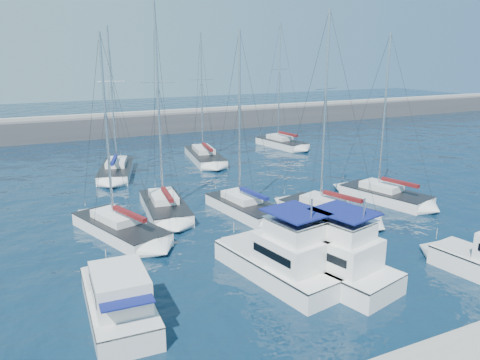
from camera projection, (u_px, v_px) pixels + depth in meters
name	position (u px, v px, depth m)	size (l,w,h in m)	color
ground	(335.00, 255.00, 29.97)	(220.00, 220.00, 0.00)	black
breakwater	(138.00, 127.00, 74.94)	(160.00, 6.00, 4.45)	#424244
motor_yacht_port_outer	(119.00, 302.00, 22.51)	(3.20, 7.51, 3.20)	silver
motor_yacht_port_inner	(284.00, 260.00, 26.59)	(5.03, 8.86, 4.69)	white
motor_yacht_stbd_inner	(330.00, 260.00, 26.61)	(5.55, 9.21, 4.69)	white
sailboat_mid_a	(120.00, 228.00, 33.14)	(5.69, 9.14, 14.21)	white
sailboat_mid_b	(165.00, 206.00, 37.68)	(3.93, 8.22, 16.61)	white
sailboat_mid_c	(245.00, 207.00, 37.68)	(4.07, 8.01, 14.58)	white
sailboat_mid_d	(328.00, 210.00, 36.79)	(5.48, 8.17, 15.94)	silver
sailboat_mid_e	(385.00, 195.00, 40.73)	(4.96, 8.18, 14.48)	white
sailboat_back_a	(116.00, 170.00, 49.48)	(5.52, 9.50, 15.50)	white
sailboat_back_b	(205.00, 156.00, 56.05)	(4.61, 10.12, 15.17)	silver
sailboat_back_c	(281.00, 143.00, 64.18)	(4.29, 8.38, 16.72)	silver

